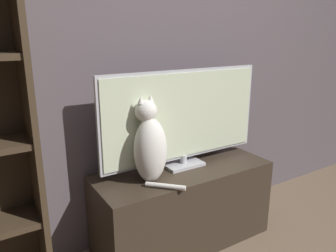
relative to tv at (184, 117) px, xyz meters
name	(u,v)px	position (x,y,z in m)	size (l,w,h in m)	color
wall_back	(162,43)	(-0.03, 0.22, 0.45)	(4.80, 0.05, 2.60)	#564C51
tv_stand	(183,206)	(-0.03, -0.05, -0.59)	(1.16, 0.45, 0.52)	#33281E
tv	(184,117)	(0.00, 0.00, 0.00)	(1.14, 0.15, 0.63)	#B7B7BC
cat	(149,146)	(-0.30, -0.09, -0.11)	(0.23, 0.33, 0.51)	silver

